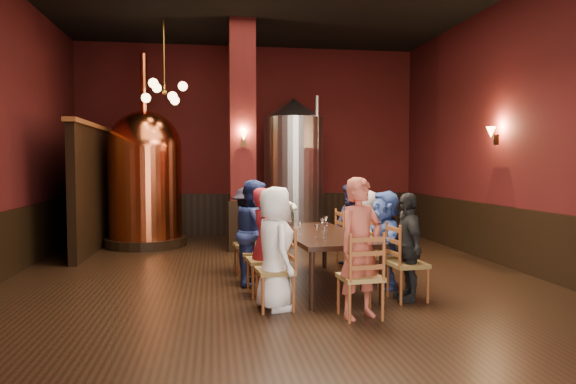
{
  "coord_description": "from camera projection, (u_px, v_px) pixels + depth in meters",
  "views": [
    {
      "loc": [
        -0.88,
        -7.35,
        1.7
      ],
      "look_at": [
        0.23,
        0.2,
        1.29
      ],
      "focal_mm": 32.0,
      "sensor_mm": 36.0,
      "label": 1
    }
  ],
  "objects": [
    {
      "name": "room",
      "position": [
        274.0,
        126.0,
        7.36
      ],
      "size": [
        10.0,
        10.02,
        4.5
      ],
      "color": "black",
      "rests_on": "ground"
    },
    {
      "name": "wainscot_right",
      "position": [
        525.0,
        241.0,
        8.03
      ],
      "size": [
        0.08,
        9.9,
        1.0
      ],
      "primitive_type": "cube",
      "color": "black",
      "rests_on": "ground"
    },
    {
      "name": "wainscot_back",
      "position": [
        250.0,
        214.0,
        12.36
      ],
      "size": [
        7.9,
        0.08,
        1.0
      ],
      "primitive_type": "cube",
      "color": "black",
      "rests_on": "ground"
    },
    {
      "name": "column",
      "position": [
        243.0,
        136.0,
        10.09
      ],
      "size": [
        0.58,
        0.58,
        4.5
      ],
      "primitive_type": "cube",
      "color": "#440E11",
      "rests_on": "ground"
    },
    {
      "name": "partition",
      "position": [
        95.0,
        190.0,
        10.12
      ],
      "size": [
        0.22,
        3.5,
        2.4
      ],
      "primitive_type": "cube",
      "color": "black",
      "rests_on": "ground"
    },
    {
      "name": "pendant_cluster",
      "position": [
        164.0,
        92.0,
        9.92
      ],
      "size": [
        0.9,
        0.9,
        1.7
      ],
      "primitive_type": null,
      "color": "#A57226",
      "rests_on": "room"
    },
    {
      "name": "sconce_wall",
      "position": [
        496.0,
        135.0,
        8.72
      ],
      "size": [
        0.2,
        0.2,
        0.36
      ],
      "primitive_type": null,
      "rotation": [
        0.0,
        0.0,
        1.57
      ],
      "color": "black",
      "rests_on": "room"
    },
    {
      "name": "sconce_column",
      "position": [
        243.0,
        138.0,
        9.79
      ],
      "size": [
        0.2,
        0.2,
        0.36
      ],
      "primitive_type": null,
      "rotation": [
        0.0,
        0.0,
        3.14
      ],
      "color": "black",
      "rests_on": "column"
    },
    {
      "name": "dining_table",
      "position": [
        319.0,
        237.0,
        7.17
      ],
      "size": [
        1.21,
        2.48,
        0.75
      ],
      "rotation": [
        0.0,
        0.0,
        0.09
      ],
      "color": "black",
      "rests_on": "ground"
    },
    {
      "name": "chair_0",
      "position": [
        275.0,
        270.0,
        6.01
      ],
      "size": [
        0.5,
        0.5,
        0.92
      ],
      "primitive_type": null,
      "rotation": [
        0.0,
        0.0,
        -1.48
      ],
      "color": "brown",
      "rests_on": "ground"
    },
    {
      "name": "person_0",
      "position": [
        275.0,
        248.0,
        6.0
      ],
      "size": [
        0.58,
        0.78,
        1.44
      ],
      "primitive_type": "imported",
      "rotation": [
        0.0,
        0.0,
        1.76
      ],
      "color": "white",
      "rests_on": "ground"
    },
    {
      "name": "chair_1",
      "position": [
        264.0,
        260.0,
        6.66
      ],
      "size": [
        0.5,
        0.5,
        0.92
      ],
      "primitive_type": null,
      "rotation": [
        0.0,
        0.0,
        -1.48
      ],
      "color": "brown",
      "rests_on": "ground"
    },
    {
      "name": "person_1",
      "position": [
        264.0,
        242.0,
        6.65
      ],
      "size": [
        0.43,
        0.57,
        1.4
      ],
      "primitive_type": "imported",
      "rotation": [
        0.0,
        0.0,
        1.78
      ],
      "color": "maroon",
      "rests_on": "ground"
    },
    {
      "name": "chair_2",
      "position": [
        255.0,
        251.0,
        7.31
      ],
      "size": [
        0.5,
        0.5,
        0.92
      ],
      "primitive_type": null,
      "rotation": [
        0.0,
        0.0,
        -1.48
      ],
      "color": "brown",
      "rests_on": "ground"
    },
    {
      "name": "person_2",
      "position": [
        255.0,
        232.0,
        7.29
      ],
      "size": [
        0.45,
        0.76,
        1.48
      ],
      "primitive_type": "imported",
      "rotation": [
        0.0,
        0.0,
        1.43
      ],
      "color": "navy",
      "rests_on": "ground"
    },
    {
      "name": "chair_3",
      "position": [
        248.0,
        244.0,
        7.96
      ],
      "size": [
        0.5,
        0.5,
        0.92
      ],
      "primitive_type": null,
      "rotation": [
        0.0,
        0.0,
        -1.48
      ],
      "color": "brown",
      "rests_on": "ground"
    },
    {
      "name": "person_3",
      "position": [
        248.0,
        230.0,
        7.94
      ],
      "size": [
        0.56,
        0.91,
        1.36
      ],
      "primitive_type": "imported",
      "rotation": [
        0.0,
        0.0,
        1.51
      ],
      "color": "black",
      "rests_on": "ground"
    },
    {
      "name": "chair_4",
      "position": [
        408.0,
        264.0,
        6.41
      ],
      "size": [
        0.5,
        0.5,
        0.92
      ],
      "primitive_type": null,
      "rotation": [
        0.0,
        0.0,
        1.66
      ],
      "color": "brown",
      "rests_on": "ground"
    },
    {
      "name": "person_4",
      "position": [
        408.0,
        247.0,
        6.4
      ],
      "size": [
        0.39,
        0.82,
        1.35
      ],
      "primitive_type": "imported",
      "rotation": [
        0.0,
        0.0,
        4.63
      ],
      "color": "black",
      "rests_on": "ground"
    },
    {
      "name": "chair_5",
      "position": [
        385.0,
        254.0,
        7.06
      ],
      "size": [
        0.5,
        0.5,
        0.92
      ],
      "primitive_type": null,
      "rotation": [
        0.0,
        0.0,
        1.66
      ],
      "color": "brown",
      "rests_on": "ground"
    },
    {
      "name": "person_5",
      "position": [
        385.0,
        239.0,
        7.05
      ],
      "size": [
        0.49,
        1.27,
        1.34
      ],
      "primitive_type": "imported",
      "rotation": [
        0.0,
        0.0,
        4.64
      ],
      "color": "#3754A5",
      "rests_on": "ground"
    },
    {
      "name": "chair_6",
      "position": [
        367.0,
        247.0,
        7.7
      ],
      "size": [
        0.5,
        0.5,
        0.92
      ],
      "primitive_type": null,
      "rotation": [
        0.0,
        0.0,
        1.66
      ],
      "color": "brown",
      "rests_on": "ground"
    },
    {
      "name": "person_6",
      "position": [
        367.0,
        234.0,
        7.69
      ],
      "size": [
        0.44,
        0.66,
        1.32
      ],
      "primitive_type": "imported",
      "rotation": [
        0.0,
        0.0,
        4.74
      ],
      "color": "#B4A69F",
      "rests_on": "ground"
    },
    {
      "name": "chair_7",
      "position": [
        351.0,
        241.0,
        8.35
      ],
      "size": [
        0.5,
        0.5,
        0.92
      ],
      "primitive_type": null,
      "rotation": [
        0.0,
        0.0,
        1.66
      ],
      "color": "brown",
      "rests_on": "ground"
    },
    {
      "name": "person_7",
      "position": [
        351.0,
        226.0,
        8.34
      ],
      "size": [
        0.49,
        0.74,
        1.4
      ],
      "primitive_type": "imported",
      "rotation": [
        0.0,
        0.0,
        4.97
      ],
      "color": "#1D1C39",
      "rests_on": "ground"
    },
    {
      "name": "chair_8",
      "position": [
        360.0,
        276.0,
        5.68
      ],
      "size": [
        0.5,
        0.5,
        0.92
      ],
      "primitive_type": null,
      "rotation": [
        0.0,
        0.0,
        3.23
      ],
      "color": "brown",
      "rests_on": "ground"
    },
    {
      "name": "person_8",
      "position": [
        360.0,
        248.0,
        5.66
      ],
      "size": [
        0.67,
        0.57,
        1.56
      ],
      "primitive_type": "imported",
      "rotation": [
        0.0,
        0.0,
        6.7
      ],
      "color": "#A94A38",
      "rests_on": "ground"
    },
    {
      "name": "copper_kettle",
      "position": [
        145.0,
        177.0,
        10.64
      ],
      "size": [
        1.85,
        1.85,
        3.97
      ],
      "rotation": [
        0.0,
        0.0,
        -0.29
      ],
      "color": "black",
      "rests_on": "ground"
    },
    {
      "name": "steel_vessel",
      "position": [
        294.0,
        170.0,
        11.28
      ],
      "size": [
        1.67,
        1.67,
        3.15
      ],
      "rotation": [
        0.0,
        0.0,
        0.35
      ],
      "color": "#B2B2B7",
      "rests_on": "ground"
    },
    {
      "name": "rose_vase",
      "position": [
        291.0,
        209.0,
        8.06
      ],
      "size": [
        0.22,
        0.22,
        0.38
      ],
      "color": "white",
      "rests_on": "dining_table"
    },
    {
      "name": "wine_glass_0",
      "position": [
        299.0,
        229.0,
        6.91
      ],
      "size": [
        0.07,
        0.07,
        0.17
      ],
      "primitive_type": null,
      "color": "white",
      "rests_on": "dining_table"
    },
    {
      "name": "wine_glass_1",
      "position": [
        322.0,
        224.0,
        7.39
      ],
      "size": [
        0.07,
        0.07,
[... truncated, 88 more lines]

